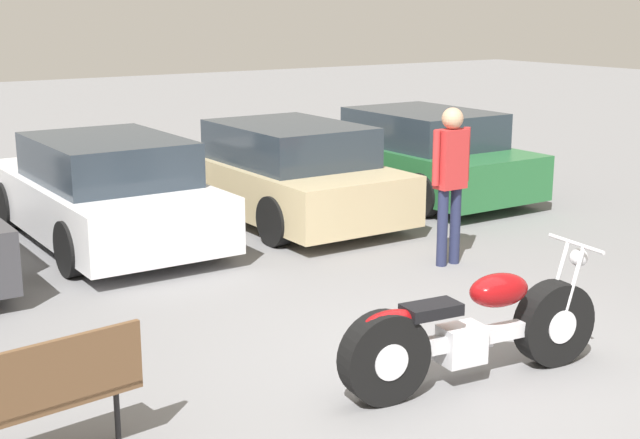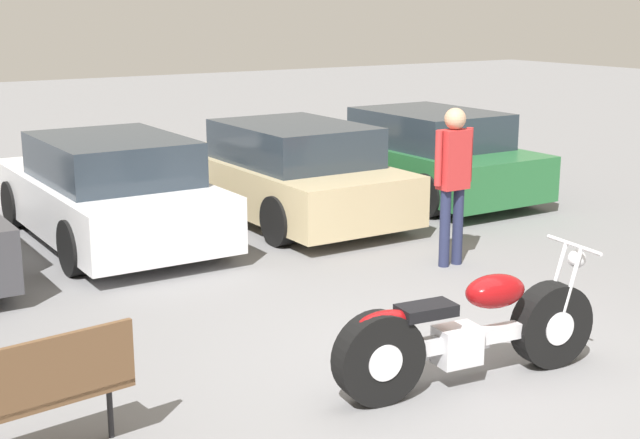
# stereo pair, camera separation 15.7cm
# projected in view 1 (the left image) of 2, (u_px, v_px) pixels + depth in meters

# --- Properties ---
(ground_plane) EXTENTS (60.00, 60.00, 0.00)m
(ground_plane) POSITION_uv_depth(u_px,v_px,m) (448.00, 364.00, 7.34)
(ground_plane) COLOR slate
(motorcycle) EXTENTS (2.32, 0.71, 1.02)m
(motorcycle) POSITION_uv_depth(u_px,v_px,m) (471.00, 331.00, 6.90)
(motorcycle) COLOR black
(motorcycle) RESTS_ON ground_plane
(parked_car_white) EXTENTS (1.86, 4.10, 1.33)m
(parked_car_white) POSITION_uv_depth(u_px,v_px,m) (104.00, 192.00, 10.98)
(parked_car_white) COLOR white
(parked_car_white) RESTS_ON ground_plane
(parked_car_champagne) EXTENTS (1.86, 4.10, 1.33)m
(parked_car_champagne) POSITION_uv_depth(u_px,v_px,m) (282.00, 173.00, 12.21)
(parked_car_champagne) COLOR #C6B284
(parked_car_champagne) RESTS_ON ground_plane
(parked_car_green) EXTENTS (1.86, 4.10, 1.33)m
(parked_car_green) POSITION_uv_depth(u_px,v_px,m) (415.00, 155.00, 13.69)
(parked_car_green) COLOR #286B38
(parked_car_green) RESTS_ON ground_plane
(park_bench) EXTENTS (1.49, 0.56, 0.89)m
(park_bench) POSITION_uv_depth(u_px,v_px,m) (28.00, 394.00, 5.49)
(park_bench) COLOR brown
(park_bench) RESTS_ON ground_plane
(person_standing) EXTENTS (0.52, 0.24, 1.79)m
(person_standing) POSITION_uv_depth(u_px,v_px,m) (451.00, 172.00, 9.90)
(person_standing) COLOR #232847
(person_standing) RESTS_ON ground_plane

